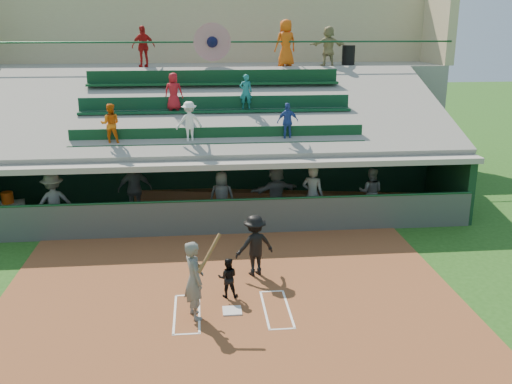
{
  "coord_description": "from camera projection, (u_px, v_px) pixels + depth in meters",
  "views": [
    {
      "loc": [
        -0.64,
        -11.68,
        6.34
      ],
      "look_at": [
        0.9,
        3.5,
        1.8
      ],
      "focal_mm": 40.0,
      "sensor_mm": 36.0,
      "label": 1
    }
  ],
  "objects": [
    {
      "name": "dirt_slab",
      "position": [
        231.0,
        301.0,
        13.48
      ],
      "size": [
        11.0,
        9.0,
        0.02
      ],
      "primitive_type": "cube",
      "color": "brown",
      "rests_on": "ground"
    },
    {
      "name": "concourse_staff_c",
      "position": [
        328.0,
        46.0,
        23.75
      ],
      "size": [
        1.54,
        0.6,
        1.63
      ],
      "primitive_type": "imported",
      "rotation": [
        0.0,
        0.0,
        3.22
      ],
      "color": "tan",
      "rests_on": "concourse_slab"
    },
    {
      "name": "water_cooler",
      "position": [
        7.0,
        198.0,
        18.26
      ],
      "size": [
        0.37,
        0.37,
        0.37
      ],
      "primitive_type": "cylinder",
      "color": "#DF4D0D",
      "rests_on": "white_table"
    },
    {
      "name": "dugout_player_f",
      "position": [
        371.0,
        192.0,
        19.17
      ],
      "size": [
        0.98,
        0.88,
        1.66
      ],
      "primitive_type": "imported",
      "rotation": [
        0.0,
        0.0,
        2.77
      ],
      "color": "#60635D",
      "rests_on": "dugout_floor"
    },
    {
      "name": "dugout_player_e",
      "position": [
        312.0,
        195.0,
        18.4
      ],
      "size": [
        0.84,
        0.73,
        1.93
      ],
      "primitive_type": "imported",
      "rotation": [
        0.0,
        0.0,
        2.66
      ],
      "color": "#61645F",
      "rests_on": "dugout_floor"
    },
    {
      "name": "dugout_bench",
      "position": [
        223.0,
        197.0,
        20.61
      ],
      "size": [
        16.33,
        3.45,
        0.5
      ],
      "primitive_type": "cube",
      "rotation": [
        0.0,
        0.0,
        -0.18
      ],
      "color": "#996037",
      "rests_on": "dugout_floor"
    },
    {
      "name": "catcher",
      "position": [
        228.0,
        278.0,
        13.57
      ],
      "size": [
        0.5,
        0.41,
        0.98
      ],
      "primitive_type": "imported",
      "rotation": [
        0.0,
        0.0,
        3.06
      ],
      "color": "black",
      "rests_on": "dirt_slab"
    },
    {
      "name": "dugout_player_b",
      "position": [
        135.0,
        189.0,
        19.06
      ],
      "size": [
        1.19,
        0.65,
        1.92
      ],
      "primitive_type": "imported",
      "rotation": [
        0.0,
        0.0,
        3.31
      ],
      "color": "#50534E",
      "rests_on": "dugout_floor"
    },
    {
      "name": "dugout_player_c",
      "position": [
        222.0,
        197.0,
        18.63
      ],
      "size": [
        0.9,
        0.66,
        1.68
      ],
      "primitive_type": "imported",
      "rotation": [
        0.0,
        0.0,
        2.98
      ],
      "color": "#565954",
      "rests_on": "dugout_floor"
    },
    {
      "name": "trash_bin",
      "position": [
        348.0,
        55.0,
        24.33
      ],
      "size": [
        0.55,
        0.55,
        0.82
      ],
      "primitive_type": "cylinder",
      "color": "black",
      "rests_on": "concourse_slab"
    },
    {
      "name": "home_umpire",
      "position": [
        255.0,
        245.0,
        14.7
      ],
      "size": [
        1.18,
        0.91,
        1.62
      ],
      "primitive_type": "imported",
      "rotation": [
        0.0,
        0.0,
        3.47
      ],
      "color": "black",
      "rests_on": "dirt_slab"
    },
    {
      "name": "batters_box_chalk",
      "position": [
        232.0,
        311.0,
        13.0
      ],
      "size": [
        2.65,
        1.85,
        0.01
      ],
      "color": "white",
      "rests_on": "dirt_slab"
    },
    {
      "name": "grandstand",
      "position": [
        215.0,
        131.0,
        22.39
      ],
      "size": [
        20.4,
        10.4,
        7.8
      ],
      "color": "#4A4F4A",
      "rests_on": "ground"
    },
    {
      "name": "ground",
      "position": [
        232.0,
        312.0,
        13.01
      ],
      "size": [
        100.0,
        100.0,
        0.0
      ],
      "primitive_type": "plane",
      "color": "#1E4B15",
      "rests_on": "ground"
    },
    {
      "name": "dugout_player_d",
      "position": [
        276.0,
        192.0,
        18.93
      ],
      "size": [
        1.76,
        0.99,
        1.81
      ],
      "primitive_type": "imported",
      "rotation": [
        0.0,
        0.0,
        3.43
      ],
      "color": "#565853",
      "rests_on": "dugout_floor"
    },
    {
      "name": "batter_at_plate",
      "position": [
        194.0,
        279.0,
        12.52
      ],
      "size": [
        0.94,
        0.8,
        1.95
      ],
      "color": "#555853",
      "rests_on": "dirt_slab"
    },
    {
      "name": "concourse_slab",
      "position": [
        213.0,
        118.0,
        25.23
      ],
      "size": [
        20.0,
        3.0,
        4.6
      ],
      "primitive_type": "cube",
      "color": "gray",
      "rests_on": "ground"
    },
    {
      "name": "white_table",
      "position": [
        12.0,
        213.0,
        18.48
      ],
      "size": [
        0.98,
        0.83,
        0.74
      ],
      "primitive_type": "cube",
      "rotation": [
        0.0,
        0.0,
        0.27
      ],
      "color": "silver",
      "rests_on": "dugout_floor"
    },
    {
      "name": "home_plate",
      "position": [
        232.0,
        311.0,
        13.0
      ],
      "size": [
        0.43,
        0.43,
        0.03
      ],
      "primitive_type": "cube",
      "color": "silver",
      "rests_on": "dirt_slab"
    },
    {
      "name": "concourse_staff_a",
      "position": [
        143.0,
        47.0,
        22.96
      ],
      "size": [
        1.04,
        0.74,
        1.64
      ],
      "primitive_type": "imported",
      "rotation": [
        0.0,
        0.0,
        3.54
      ],
      "color": "#B21514",
      "rests_on": "concourse_slab"
    },
    {
      "name": "concourse_staff_b",
      "position": [
        286.0,
        43.0,
        23.28
      ],
      "size": [
        1.06,
        0.86,
        1.89
      ],
      "primitive_type": "imported",
      "rotation": [
        0.0,
        0.0,
        3.46
      ],
      "color": "#DB520C",
      "rests_on": "concourse_slab"
    },
    {
      "name": "dugout_player_a",
      "position": [
        54.0,
        202.0,
        17.74
      ],
      "size": [
        1.37,
        1.07,
        1.87
      ],
      "primitive_type": "imported",
      "rotation": [
        0.0,
        0.0,
        3.5
      ],
      "color": "#5C5F5A",
      "rests_on": "dugout_floor"
    },
    {
      "name": "dugout_floor",
      "position": [
        220.0,
        216.0,
        19.44
      ],
      "size": [
        16.0,
        3.5,
        0.04
      ],
      "primitive_type": "cube",
      "color": "gray",
      "rests_on": "ground"
    }
  ]
}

